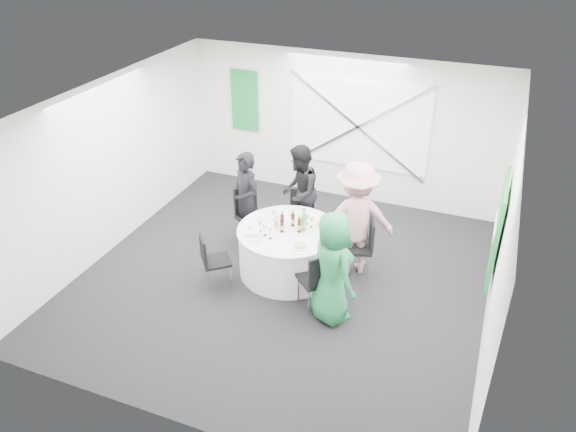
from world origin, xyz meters
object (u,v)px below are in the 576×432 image
at_px(chair_back, 300,210).
at_px(person_woman_pink, 356,219).
at_px(banquet_table, 288,251).
at_px(person_man_back_left, 246,200).
at_px(chair_front_right, 318,277).
at_px(person_woman_green, 332,268).
at_px(chair_front_left, 211,257).
at_px(person_man_back, 299,192).
at_px(clear_water_bottle, 276,221).
at_px(chair_back_right, 363,242).
at_px(chair_back_left, 250,211).
at_px(green_water_bottle, 304,223).

relative_size(chair_back, person_woman_pink, 0.45).
height_order(banquet_table, person_man_back_left, person_man_back_left).
bearing_deg(chair_front_right, person_man_back_left, -82.07).
distance_m(banquet_table, person_woman_green, 1.33).
bearing_deg(chair_front_left, person_woman_green, -130.84).
xyz_separation_m(banquet_table, person_man_back_left, (-0.96, 0.53, 0.44)).
xyz_separation_m(chair_back, chair_front_left, (-0.70, -1.87, 0.03)).
distance_m(person_man_back_left, person_woman_green, 2.34).
distance_m(banquet_table, chair_front_right, 1.04).
distance_m(banquet_table, person_man_back, 1.22).
distance_m(person_woman_green, clear_water_bottle, 1.38).
bearing_deg(chair_back_right, clear_water_bottle, -91.37).
height_order(chair_front_right, person_man_back_left, person_man_back_left).
bearing_deg(chair_front_right, chair_front_left, -43.87).
distance_m(person_man_back, person_woman_pink, 1.37).
bearing_deg(person_woman_green, chair_front_right, 18.87).
xyz_separation_m(chair_back, person_woman_green, (1.18, -1.91, 0.34)).
xyz_separation_m(chair_back_left, clear_water_bottle, (0.75, -0.62, 0.29)).
distance_m(chair_back_left, clear_water_bottle, 1.01).
height_order(banquet_table, chair_back_left, chair_back_left).
bearing_deg(person_woman_green, person_man_back, -18.06).
bearing_deg(green_water_bottle, person_man_back_left, 158.85).
bearing_deg(green_water_bottle, clear_water_bottle, -166.05).
xyz_separation_m(person_man_back, person_woman_pink, (1.17, -0.69, 0.10)).
distance_m(chair_back_left, person_woman_green, 2.36).
relative_size(person_man_back, clear_water_bottle, 5.36).
relative_size(chair_front_right, person_woman_pink, 0.52).
relative_size(person_man_back_left, green_water_bottle, 5.29).
height_order(chair_back_right, green_water_bottle, green_water_bottle).
bearing_deg(chair_back, person_woman_pink, -41.78).
bearing_deg(chair_back_right, green_water_bottle, -89.61).
bearing_deg(banquet_table, person_woman_green, -40.01).
bearing_deg(chair_back_left, person_woman_green, -93.89).
relative_size(chair_back, person_woman_green, 0.50).
distance_m(banquet_table, chair_back_left, 1.12).
xyz_separation_m(chair_back_left, person_man_back, (0.69, 0.52, 0.23)).
distance_m(chair_back_left, person_man_back, 0.89).
xyz_separation_m(chair_back_left, chair_back_right, (2.01, -0.22, -0.03)).
bearing_deg(green_water_bottle, chair_back, 113.66).
relative_size(banquet_table, person_man_back_left, 0.95).
bearing_deg(chair_front_right, person_woman_green, 113.21).
bearing_deg(chair_back_right, person_woman_green, -25.31).
relative_size(person_man_back, person_woman_pink, 0.89).
relative_size(chair_front_right, green_water_bottle, 3.08).
xyz_separation_m(chair_front_left, green_water_bottle, (1.15, 0.84, 0.38)).
xyz_separation_m(chair_front_right, person_man_back_left, (-1.70, 1.25, 0.26)).
xyz_separation_m(person_man_back_left, person_man_back, (0.72, 0.58, 0.00)).
height_order(banquet_table, person_woman_green, person_woman_green).
height_order(chair_back, person_man_back, person_man_back).
relative_size(banquet_table, chair_front_right, 1.63).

